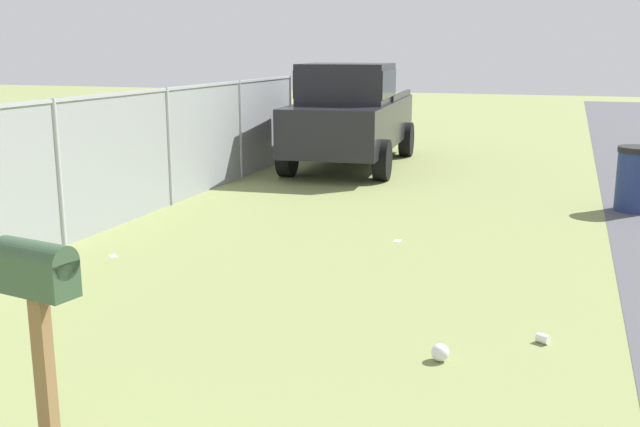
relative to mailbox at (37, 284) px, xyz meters
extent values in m
cube|color=brown|center=(0.00, 0.00, -0.55)|extent=(0.09, 0.09, 0.99)
cube|color=#334C33|center=(0.00, 0.00, 0.05)|extent=(0.29, 0.54, 0.22)
cylinder|color=#334C33|center=(0.00, 0.00, 0.16)|extent=(0.29, 0.54, 0.20)
cube|color=red|center=(0.11, 0.00, 0.12)|extent=(0.02, 0.04, 0.18)
cube|color=black|center=(11.20, 1.36, -0.17)|extent=(5.01, 2.18, 0.90)
cube|color=black|center=(10.61, 1.32, 0.66)|extent=(1.78, 1.79, 0.76)
cube|color=black|center=(10.61, 1.32, 0.66)|extent=(1.74, 1.82, 0.53)
cube|color=black|center=(12.33, 0.61, 0.34)|extent=(2.54, 0.27, 0.12)
cube|color=black|center=(12.21, 2.27, 0.34)|extent=(2.54, 0.27, 0.12)
cylinder|color=black|center=(9.66, 0.33, -0.67)|extent=(0.78, 0.32, 0.76)
cylinder|color=black|center=(9.52, 2.14, -0.67)|extent=(0.78, 0.32, 0.76)
cylinder|color=black|center=(12.87, 0.57, -0.67)|extent=(0.78, 0.32, 0.76)
cylinder|color=black|center=(12.74, 2.39, -0.67)|extent=(0.78, 0.32, 0.76)
cylinder|color=navy|center=(8.35, -3.87, -0.60)|extent=(0.58, 0.58, 0.89)
cylinder|color=black|center=(8.35, -3.87, -0.12)|extent=(0.60, 0.60, 0.08)
cylinder|color=#9EA3A8|center=(3.93, 2.92, -0.15)|extent=(0.07, 0.07, 1.80)
cylinder|color=#9EA3A8|center=(6.52, 2.92, -0.15)|extent=(0.07, 0.07, 1.80)
cylinder|color=#9EA3A8|center=(9.11, 2.92, -0.15)|extent=(0.07, 0.07, 1.80)
cylinder|color=#9EA3A8|center=(11.71, 2.92, -0.15)|extent=(0.07, 0.07, 1.80)
cube|color=#9EA3A8|center=(5.22, 2.92, 0.73)|extent=(12.97, 0.04, 0.04)
cube|color=gray|center=(5.22, 2.92, -0.15)|extent=(12.97, 0.01, 1.80)
cube|color=silver|center=(5.49, -0.91, -1.04)|extent=(0.12, 0.09, 0.01)
sphere|color=silver|center=(2.03, -2.03, -0.98)|extent=(0.14, 0.14, 0.14)
cylinder|color=white|center=(2.65, -2.78, -1.01)|extent=(0.12, 0.13, 0.08)
cube|color=silver|center=(3.74, 2.10, -1.04)|extent=(0.14, 0.15, 0.01)
camera|label=1|loc=(-3.31, -2.85, 1.33)|focal=41.19mm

